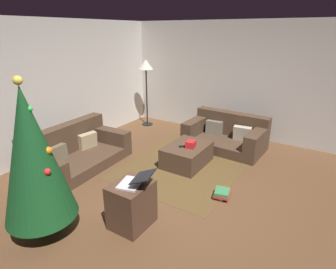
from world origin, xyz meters
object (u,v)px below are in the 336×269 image
gift_box (191,144)px  corner_lamp (146,70)px  couch_right (227,135)px  ottoman (187,155)px  tv_remote (183,146)px  laptop (135,181)px  book_stack (222,193)px  christmas_tree (32,156)px  side_table (132,205)px  couch_left (76,152)px

gift_box → corner_lamp: (1.52, 2.11, 1.01)m
couch_right → ottoman: 1.23m
corner_lamp → tv_remote: bearing=-128.5°
ottoman → laptop: size_ratio=1.91×
laptop → corner_lamp: size_ratio=0.29×
ottoman → book_stack: ottoman is taller
tv_remote → laptop: (-1.79, -0.32, 0.27)m
ottoman → book_stack: bearing=-125.3°
christmas_tree → gift_box: bearing=-14.9°
tv_remote → laptop: size_ratio=0.33×
side_table → gift_box: bearing=4.4°
ottoman → tv_remote: (-0.10, 0.03, 0.20)m
side_table → couch_left: bearing=68.7°
book_stack → couch_right: bearing=19.6°
couch_right → ottoman: bearing=77.8°
laptop → side_table: bearing=104.9°
christmas_tree → side_table: 1.32m
couch_left → book_stack: couch_left is taller
side_table → corner_lamp: (3.39, 2.25, 1.15)m
ottoman → tv_remote: 0.23m
corner_lamp → couch_right: bearing=-97.2°
tv_remote → corner_lamp: 2.76m
side_table → book_stack: (1.21, -0.75, -0.23)m
tv_remote → side_table: size_ratio=0.27×
couch_right → tv_remote: size_ratio=10.35×
book_stack → tv_remote: bearing=59.6°
couch_left → laptop: size_ratio=3.86×
ottoman → side_table: size_ratio=1.56×
couch_right → side_table: couch_right is taller
couch_right → book_stack: 2.01m
christmas_tree → book_stack: (1.90, -1.57, -0.99)m
laptop → book_stack: size_ratio=1.48×
ottoman → christmas_tree: christmas_tree is taller
tv_remote → corner_lamp: corner_lamp is taller
couch_left → corner_lamp: size_ratio=1.10×
side_table → book_stack: side_table is taller
book_stack → gift_box: bearing=53.7°
couch_right → ottoman: size_ratio=1.78×
ottoman → tv_remote: tv_remote is taller
couch_left → ottoman: bearing=120.1°
corner_lamp → side_table: bearing=-146.4°
side_table → laptop: laptop is taller
tv_remote → side_table: side_table is taller
couch_left → book_stack: bearing=96.1°
ottoman → side_table: side_table is taller
christmas_tree → ottoman: bearing=-12.8°
couch_left → book_stack: (0.44, -2.72, -0.20)m
christmas_tree → laptop: bearing=-51.3°
gift_box → christmas_tree: christmas_tree is taller
ottoman → corner_lamp: size_ratio=0.55×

